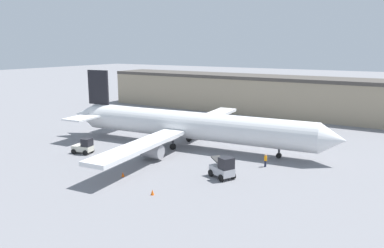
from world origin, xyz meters
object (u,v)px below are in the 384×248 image
at_px(safety_cone_far, 123,174).
at_px(safety_cone_near, 152,192).
at_px(airplane, 186,125).
at_px(belt_loader_truck, 223,168).
at_px(ground_crew_worker, 265,160).
at_px(baggage_tug, 84,147).

bearing_deg(safety_cone_far, safety_cone_near, -22.29).
distance_m(airplane, belt_loader_truck, 14.50).
xyz_separation_m(ground_crew_worker, baggage_tug, (-23.30, -7.50, 0.12)).
height_order(belt_loader_truck, safety_cone_near, belt_loader_truck).
bearing_deg(baggage_tug, ground_crew_worker, 6.35).
relative_size(belt_loader_truck, safety_cone_near, 6.03).
height_order(ground_crew_worker, safety_cone_far, ground_crew_worker).
distance_m(ground_crew_worker, belt_loader_truck, 6.84).
bearing_deg(airplane, baggage_tug, -138.53).
bearing_deg(ground_crew_worker, belt_loader_truck, -139.00).
xyz_separation_m(baggage_tug, belt_loader_truck, (20.75, 1.17, 0.19)).
bearing_deg(safety_cone_far, ground_crew_worker, 43.51).
xyz_separation_m(ground_crew_worker, safety_cone_near, (-6.32, -14.31, -0.58)).
xyz_separation_m(airplane, safety_cone_near, (7.09, -17.39, -2.90)).
xyz_separation_m(belt_loader_truck, safety_cone_far, (-9.88, -5.47, -0.89)).
relative_size(baggage_tug, belt_loader_truck, 0.89).
xyz_separation_m(belt_loader_truck, safety_cone_near, (-3.76, -7.98, -0.89)).
distance_m(baggage_tug, safety_cone_near, 18.32).
distance_m(airplane, safety_cone_far, 15.19).
relative_size(ground_crew_worker, baggage_tug, 0.55).
bearing_deg(safety_cone_far, baggage_tug, 158.42).
bearing_deg(ground_crew_worker, safety_cone_far, -163.50).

